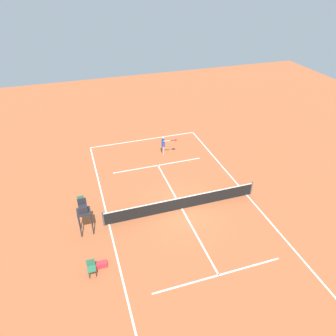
{
  "coord_description": "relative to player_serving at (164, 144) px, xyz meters",
  "views": [
    {
      "loc": [
        5.93,
        15.25,
        13.91
      ],
      "look_at": [
        -0.28,
        -3.86,
        0.8
      ],
      "focal_mm": 34.05,
      "sensor_mm": 36.0,
      "label": 1
    }
  ],
  "objects": [
    {
      "name": "tennis_net",
      "position": [
        0.97,
        7.14,
        -0.55
      ],
      "size": [
        10.47,
        0.1,
        1.07
      ],
      "color": "#4C4C51",
      "rests_on": "ground"
    },
    {
      "name": "courtside_chair_near",
      "position": [
        7.28,
        10.65,
        -0.51
      ],
      "size": [
        0.44,
        0.46,
        0.95
      ],
      "color": "#262626",
      "rests_on": "ground"
    },
    {
      "name": "equipment_bag",
      "position": [
        6.83,
        10.31,
        -0.9
      ],
      "size": [
        0.76,
        0.32,
        0.3
      ],
      "primitive_type": "cube",
      "color": "red",
      "rests_on": "ground"
    },
    {
      "name": "ground_plane",
      "position": [
        0.97,
        7.14,
        -1.05
      ],
      "size": [
        60.0,
        60.0,
        0.0
      ],
      "primitive_type": "plane",
      "color": "#AD5933"
    },
    {
      "name": "player_serving",
      "position": [
        0.0,
        0.0,
        0.0
      ],
      "size": [
        1.28,
        0.66,
        1.75
      ],
      "rotation": [
        0.0,
        0.0,
        1.47
      ],
      "color": "#D8A884",
      "rests_on": "ground"
    },
    {
      "name": "court_lines",
      "position": [
        0.97,
        7.14,
        -1.04
      ],
      "size": [
        9.87,
        20.66,
        0.01
      ],
      "color": "white",
      "rests_on": "ground"
    },
    {
      "name": "tennis_ball",
      "position": [
        -1.67,
        1.77,
        -1.01
      ],
      "size": [
        0.07,
        0.07,
        0.07
      ],
      "primitive_type": "sphere",
      "color": "#CCE033",
      "rests_on": "ground"
    },
    {
      "name": "umpire_chair",
      "position": [
        7.22,
        7.34,
        0.56
      ],
      "size": [
        0.8,
        0.8,
        2.41
      ],
      "color": "#232328",
      "rests_on": "ground"
    },
    {
      "name": "courtside_chair_mid",
      "position": [
        7.31,
        5.05,
        -0.51
      ],
      "size": [
        0.44,
        0.46,
        0.95
      ],
      "color": "#262626",
      "rests_on": "ground"
    }
  ]
}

